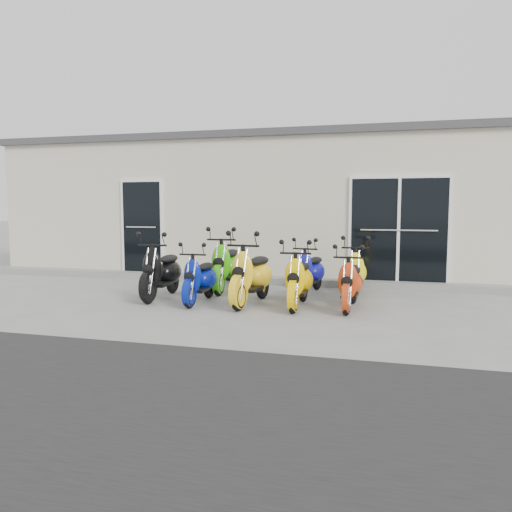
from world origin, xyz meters
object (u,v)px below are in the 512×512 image
(scooter_back_blue, at_px, (310,265))
(scooter_back_yellow, at_px, (356,265))
(scooter_front_black, at_px, (161,265))
(scooter_back_green, at_px, (227,258))
(scooter_front_blue, at_px, (200,272))
(scooter_front_red, at_px, (350,276))
(scooter_front_orange_b, at_px, (299,273))
(scooter_front_orange_a, at_px, (252,267))

(scooter_back_blue, bearing_deg, scooter_back_yellow, 6.02)
(scooter_front_black, xyz_separation_m, scooter_back_yellow, (3.43, 1.16, -0.04))
(scooter_back_green, distance_m, scooter_back_yellow, 2.53)
(scooter_back_blue, bearing_deg, scooter_front_blue, -131.69)
(scooter_front_red, bearing_deg, scooter_front_orange_b, -174.58)
(scooter_front_blue, distance_m, scooter_back_yellow, 2.94)
(scooter_front_orange_b, bearing_deg, scooter_front_black, 175.90)
(scooter_front_blue, height_order, scooter_front_orange_b, scooter_front_orange_b)
(scooter_back_green, height_order, scooter_back_blue, scooter_back_green)
(scooter_front_blue, bearing_deg, scooter_front_orange_a, 5.24)
(scooter_back_blue, bearing_deg, scooter_front_orange_a, -112.71)
(scooter_back_green, bearing_deg, scooter_front_orange_a, -58.42)
(scooter_front_blue, relative_size, scooter_front_orange_a, 0.84)
(scooter_front_black, distance_m, scooter_front_blue, 0.88)
(scooter_front_black, distance_m, scooter_front_red, 3.43)
(scooter_front_orange_b, bearing_deg, scooter_front_orange_a, 177.95)
(scooter_front_blue, relative_size, scooter_front_orange_b, 0.94)
(scooter_front_blue, height_order, scooter_back_yellow, scooter_back_yellow)
(scooter_back_blue, bearing_deg, scooter_front_orange_b, -80.67)
(scooter_front_red, xyz_separation_m, scooter_back_blue, (-0.87, 1.29, 0.01))
(scooter_front_red, relative_size, scooter_back_yellow, 0.94)
(scooter_front_blue, bearing_deg, scooter_front_orange_b, 1.65)
(scooter_front_red, bearing_deg, scooter_back_blue, 125.55)
(scooter_front_orange_b, height_order, scooter_back_green, scooter_back_green)
(scooter_back_green, bearing_deg, scooter_front_red, -28.55)
(scooter_front_black, height_order, scooter_back_yellow, scooter_front_black)
(scooter_front_black, relative_size, scooter_back_yellow, 1.07)
(scooter_front_orange_a, height_order, scooter_front_red, scooter_front_orange_a)
(scooter_front_black, xyz_separation_m, scooter_front_orange_b, (2.58, -0.14, -0.04))
(scooter_front_blue, distance_m, scooter_front_red, 2.58)
(scooter_front_orange_a, distance_m, scooter_front_orange_b, 0.83)
(scooter_front_blue, bearing_deg, scooter_front_red, 1.95)
(scooter_front_black, xyz_separation_m, scooter_front_blue, (0.85, -0.23, -0.08))
(scooter_front_red, bearing_deg, scooter_front_orange_a, -177.00)
(scooter_front_black, relative_size, scooter_front_blue, 1.14)
(scooter_front_blue, bearing_deg, scooter_front_black, 163.58)
(scooter_front_blue, bearing_deg, scooter_back_blue, 38.65)
(scooter_front_orange_a, xyz_separation_m, scooter_front_red, (1.67, 0.04, -0.10))
(scooter_back_green, bearing_deg, scooter_front_orange_b, -39.79)
(scooter_front_black, distance_m, scooter_front_orange_a, 1.76)
(scooter_front_blue, xyz_separation_m, scooter_back_yellow, (2.59, 1.39, 0.04))
(scooter_front_orange_b, bearing_deg, scooter_back_blue, 89.96)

